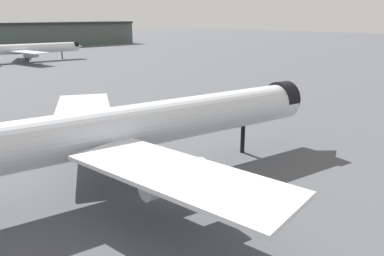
{
  "coord_description": "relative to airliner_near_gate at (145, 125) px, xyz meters",
  "views": [
    {
      "loc": [
        -27.08,
        -32.89,
        20.3
      ],
      "look_at": [
        7.53,
        1.22,
        5.48
      ],
      "focal_mm": 34.53,
      "sensor_mm": 36.0,
      "label": 1
    }
  ],
  "objects": [
    {
      "name": "ground",
      "position": [
        -0.55,
        -2.74,
        -7.0
      ],
      "size": [
        900.0,
        900.0,
        0.0
      ],
      "primitive_type": "plane",
      "color": "#4C4F54"
    },
    {
      "name": "airliner_near_gate",
      "position": [
        0.0,
        0.0,
        0.0
      ],
      "size": [
        56.66,
        50.9,
        15.89
      ],
      "rotation": [
        0.0,
        0.0,
        -0.21
      ],
      "color": "silver",
      "rests_on": "ground"
    },
    {
      "name": "airliner_far_taxiway",
      "position": [
        43.36,
        139.82,
        -1.36
      ],
      "size": [
        49.3,
        44.56,
        12.82
      ],
      "rotation": [
        0.0,
        0.0,
        6.11
      ],
      "color": "silver",
      "rests_on": "ground"
    }
  ]
}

